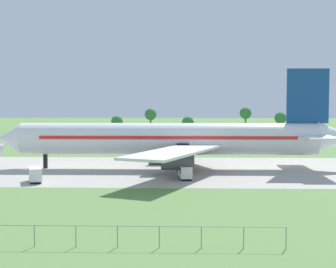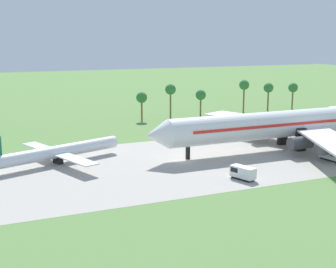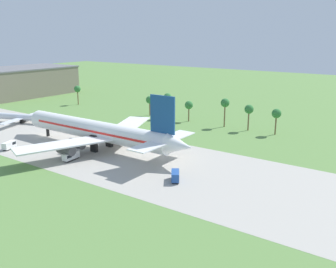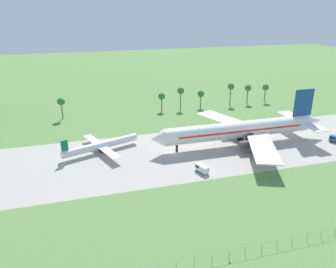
% 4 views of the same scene
% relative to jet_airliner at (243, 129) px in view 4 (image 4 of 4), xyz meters
% --- Properties ---
extents(ground_plane, '(600.00, 600.00, 0.00)m').
position_rel_jet_airliner_xyz_m(ground_plane, '(-28.96, -1.38, -6.08)').
color(ground_plane, '#5B8442').
extents(taxiway_strip, '(320.00, 44.00, 0.02)m').
position_rel_jet_airliner_xyz_m(taxiway_strip, '(-28.96, -1.38, -6.07)').
color(taxiway_strip, '#A8A399').
rests_on(taxiway_strip, ground_plane).
extents(jet_airliner, '(73.47, 59.27, 20.38)m').
position_rel_jet_airliner_xyz_m(jet_airliner, '(0.00, 0.00, 0.00)').
color(jet_airliner, white).
rests_on(jet_airliner, ground_plane).
extents(regional_aircraft, '(29.10, 26.47, 7.83)m').
position_rel_jet_airliner_xyz_m(regional_aircraft, '(-54.55, 7.69, -3.51)').
color(regional_aircraft, silver).
rests_on(regional_aircraft, ground_plane).
extents(baggage_tug, '(4.44, 5.25, 2.63)m').
position_rel_jet_airliner_xyz_m(baggage_tug, '(37.06, -9.09, -4.67)').
color(baggage_tug, black).
rests_on(baggage_tug, ground_plane).
extents(fuel_truck, '(3.51, 5.38, 2.54)m').
position_rel_jet_airliner_xyz_m(fuel_truck, '(-24.06, -17.84, -4.72)').
color(fuel_truck, black).
rests_on(fuel_truck, ground_plane).
extents(catering_van, '(2.57, 5.89, 2.44)m').
position_rel_jet_airliner_xyz_m(catering_van, '(1.66, -13.79, -4.76)').
color(catering_van, black).
rests_on(catering_van, ground_plane).
extents(perimeter_fence, '(80.10, 0.10, 2.10)m').
position_rel_jet_airliner_xyz_m(perimeter_fence, '(-28.96, -56.38, -4.63)').
color(perimeter_fence, gray).
rests_on(perimeter_fence, ground_plane).
extents(no_stopping_sign, '(0.44, 0.08, 1.68)m').
position_rel_jet_airliner_xyz_m(no_stopping_sign, '(-32.97, -56.69, -5.03)').
color(no_stopping_sign, gray).
rests_on(no_stopping_sign, ground_plane).
extents(palm_tree_row, '(114.21, 3.60, 11.90)m').
position_rel_jet_airliner_xyz_m(palm_tree_row, '(-0.07, 51.94, 2.28)').
color(palm_tree_row, brown).
rests_on(palm_tree_row, ground_plane).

